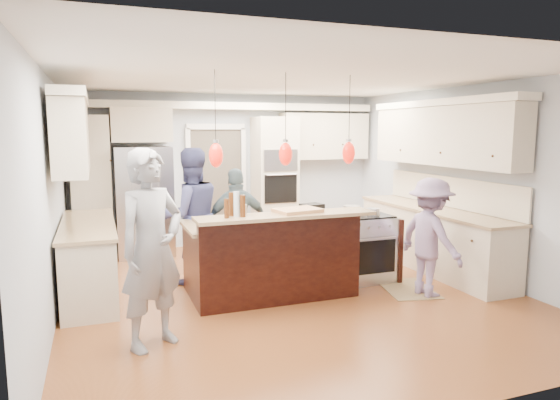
# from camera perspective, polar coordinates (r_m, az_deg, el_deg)

# --- Properties ---
(ground_plane) EXTENTS (6.00, 6.00, 0.00)m
(ground_plane) POSITION_cam_1_polar(r_m,az_deg,el_deg) (6.54, 1.08, -10.43)
(ground_plane) COLOR brown
(ground_plane) RESTS_ON ground
(room_shell) EXTENTS (5.54, 6.04, 2.72)m
(room_shell) POSITION_cam_1_polar(r_m,az_deg,el_deg) (6.21, 1.12, 5.69)
(room_shell) COLOR #B2BCC6
(room_shell) RESTS_ON ground
(refrigerator) EXTENTS (0.90, 0.70, 1.80)m
(refrigerator) POSITION_cam_1_polar(r_m,az_deg,el_deg) (8.53, -15.27, -0.16)
(refrigerator) COLOR #B7B7BC
(refrigerator) RESTS_ON ground
(oven_column) EXTENTS (0.72, 0.69, 2.30)m
(oven_column) POSITION_cam_1_polar(r_m,az_deg,el_deg) (9.01, -0.62, 2.16)
(oven_column) COLOR beige
(oven_column) RESTS_ON ground
(back_upper_cabinets) EXTENTS (5.30, 0.61, 2.54)m
(back_upper_cabinets) POSITION_cam_1_polar(r_m,az_deg,el_deg) (8.68, -10.22, 5.24)
(back_upper_cabinets) COLOR beige
(back_upper_cabinets) RESTS_ON ground
(right_counter_run) EXTENTS (0.64, 3.10, 2.51)m
(right_counter_run) POSITION_cam_1_polar(r_m,az_deg,el_deg) (7.75, 17.34, 0.13)
(right_counter_run) COLOR beige
(right_counter_run) RESTS_ON ground
(left_cabinets) EXTENTS (0.64, 2.30, 2.51)m
(left_cabinets) POSITION_cam_1_polar(r_m,az_deg,el_deg) (6.66, -21.58, -1.31)
(left_cabinets) COLOR beige
(left_cabinets) RESTS_ON ground
(kitchen_island) EXTENTS (2.10, 1.46, 1.12)m
(kitchen_island) POSITION_cam_1_polar(r_m,az_deg,el_deg) (6.39, -1.22, -6.35)
(kitchen_island) COLOR black
(kitchen_island) RESTS_ON ground
(island_range) EXTENTS (0.82, 0.71, 0.92)m
(island_range) POSITION_cam_1_polar(r_m,az_deg,el_deg) (7.03, 9.53, -5.36)
(island_range) COLOR #B7B7BC
(island_range) RESTS_ON ground
(pendant_lights) EXTENTS (1.75, 0.15, 1.03)m
(pendant_lights) POSITION_cam_1_polar(r_m,az_deg,el_deg) (5.65, 0.64, 5.32)
(pendant_lights) COLOR black
(pendant_lights) RESTS_ON ground
(person_bar_end) EXTENTS (0.83, 0.75, 1.91)m
(person_bar_end) POSITION_cam_1_polar(r_m,az_deg,el_deg) (4.88, -14.44, -5.48)
(person_bar_end) COLOR gray
(person_bar_end) RESTS_ON ground
(person_far_left) EXTENTS (0.98, 0.82, 1.84)m
(person_far_left) POSITION_cam_1_polar(r_m,az_deg,el_deg) (6.83, -10.17, -1.82)
(person_far_left) COLOR navy
(person_far_left) RESTS_ON ground
(person_far_right) EXTENTS (0.92, 0.41, 1.55)m
(person_far_right) POSITION_cam_1_polar(r_m,az_deg,el_deg) (6.99, -4.89, -2.70)
(person_far_right) COLOR #475C64
(person_far_right) RESTS_ON ground
(person_range_side) EXTENTS (0.68, 1.03, 1.49)m
(person_range_side) POSITION_cam_1_polar(r_m,az_deg,el_deg) (6.50, 16.80, -4.11)
(person_range_side) COLOR gray
(person_range_side) RESTS_ON ground
(floor_rug) EXTENTS (0.78, 1.00, 0.01)m
(floor_rug) POSITION_cam_1_polar(r_m,az_deg,el_deg) (6.84, 14.39, -9.80)
(floor_rug) COLOR olive
(floor_rug) RESTS_ON ground
(water_bottle) EXTENTS (0.07, 0.07, 0.28)m
(water_bottle) POSITION_cam_1_polar(r_m,az_deg,el_deg) (5.50, -4.99, -0.48)
(water_bottle) COLOR silver
(water_bottle) RESTS_ON kitchen_island
(beer_bottle_a) EXTENTS (0.07, 0.07, 0.24)m
(beer_bottle_a) POSITION_cam_1_polar(r_m,az_deg,el_deg) (5.49, -4.29, -0.68)
(beer_bottle_a) COLOR #43200B
(beer_bottle_a) RESTS_ON kitchen_island
(beer_bottle_b) EXTENTS (0.06, 0.06, 0.21)m
(beer_bottle_b) POSITION_cam_1_polar(r_m,az_deg,el_deg) (5.43, -6.13, -0.98)
(beer_bottle_b) COLOR #43200B
(beer_bottle_b) RESTS_ON kitchen_island
(beer_bottle_c) EXTENTS (0.09, 0.09, 0.26)m
(beer_bottle_c) POSITION_cam_1_polar(r_m,az_deg,el_deg) (5.56, -5.54, -0.48)
(beer_bottle_c) COLOR #43200B
(beer_bottle_c) RESTS_ON kitchen_island
(drink_can) EXTENTS (0.09, 0.09, 0.13)m
(drink_can) POSITION_cam_1_polar(r_m,az_deg,el_deg) (5.55, -4.17, -1.20)
(drink_can) COLOR #B7B7BC
(drink_can) RESTS_ON kitchen_island
(cutting_board) EXTENTS (0.57, 0.45, 0.04)m
(cutting_board) POSITION_cam_1_polar(r_m,az_deg,el_deg) (5.82, 2.02, -1.19)
(cutting_board) COLOR tan
(cutting_board) RESTS_ON kitchen_island
(pot_large) EXTENTS (0.23, 0.23, 0.13)m
(pot_large) POSITION_cam_1_polar(r_m,az_deg,el_deg) (6.84, 8.19, -1.19)
(pot_large) COLOR #B7B7BC
(pot_large) RESTS_ON island_range
(pot_small) EXTENTS (0.19, 0.19, 0.09)m
(pot_small) POSITION_cam_1_polar(r_m,az_deg,el_deg) (6.90, 10.55, -1.32)
(pot_small) COLOR #B7B7BC
(pot_small) RESTS_ON island_range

